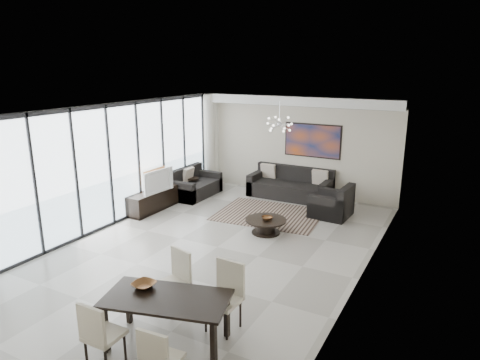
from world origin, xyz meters
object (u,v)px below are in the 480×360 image
Objects in this scene: sofa_main at (291,187)px; dining_table at (167,303)px; coffee_table at (266,225)px; television at (156,181)px; tv_console at (154,200)px.

dining_table is (1.05, -7.17, 0.33)m from sofa_main.
coffee_table is 3.24m from television.
dining_table reaches higher than tv_console.
sofa_main reaches higher than dining_table.
sofa_main is at bearing 100.66° from coffee_table.
dining_table is (3.84, -4.39, 0.35)m from tv_console.
sofa_main is at bearing 98.33° from dining_table.
tv_console is 0.60m from television.
television is 0.56× the size of dining_table.
television is at bearing -179.88° from coffee_table.
dining_table is at bearing -48.77° from tv_console.
dining_table is at bearing -81.67° from sofa_main.
sofa_main is (-0.54, 2.86, 0.11)m from coffee_table.
coffee_table is 0.55× the size of tv_console.
dining_table is (0.51, -4.32, 0.44)m from coffee_table.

